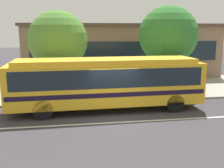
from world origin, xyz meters
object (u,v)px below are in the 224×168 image
object	(u,v)px
pedestrian_walking_along_curb	(167,82)
pedestrian_waiting_near_sign	(146,79)
transit_bus	(107,80)
street_tree_near_stop	(58,40)
bus_stop_sign	(162,73)
street_tree_mid_block	(168,35)

from	to	relation	value
pedestrian_walking_along_curb	pedestrian_waiting_near_sign	bearing A→B (deg)	130.81
transit_bus	street_tree_near_stop	size ratio (longest dim) A/B	1.91
bus_stop_sign	street_tree_mid_block	size ratio (longest dim) A/B	0.40
transit_bus	street_tree_near_stop	distance (m)	5.16
pedestrian_waiting_near_sign	street_tree_near_stop	size ratio (longest dim) A/B	0.29
pedestrian_waiting_near_sign	transit_bus	bearing A→B (deg)	-133.21
transit_bus	bus_stop_sign	world-z (taller)	transit_bus
transit_bus	bus_stop_sign	distance (m)	4.34
bus_stop_sign	street_tree_mid_block	bearing A→B (deg)	62.42
transit_bus	pedestrian_walking_along_curb	world-z (taller)	transit_bus
street_tree_near_stop	street_tree_mid_block	distance (m)	7.63
street_tree_mid_block	pedestrian_walking_along_curb	bearing A→B (deg)	-110.18
pedestrian_waiting_near_sign	pedestrian_walking_along_curb	distance (m)	1.64
pedestrian_waiting_near_sign	street_tree_mid_block	world-z (taller)	street_tree_mid_block
pedestrian_waiting_near_sign	bus_stop_sign	world-z (taller)	bus_stop_sign
pedestrian_waiting_near_sign	pedestrian_walking_along_curb	size ratio (longest dim) A/B	1.00
bus_stop_sign	pedestrian_waiting_near_sign	bearing A→B (deg)	114.32
pedestrian_walking_along_curb	street_tree_mid_block	size ratio (longest dim) A/B	0.27
pedestrian_waiting_near_sign	pedestrian_walking_along_curb	xyz separation A→B (m)	(1.07, -1.24, 0.00)
pedestrian_waiting_near_sign	bus_stop_sign	size ratio (longest dim) A/B	0.67
bus_stop_sign	transit_bus	bearing A→B (deg)	-153.46
pedestrian_waiting_near_sign	street_tree_mid_block	distance (m)	3.47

